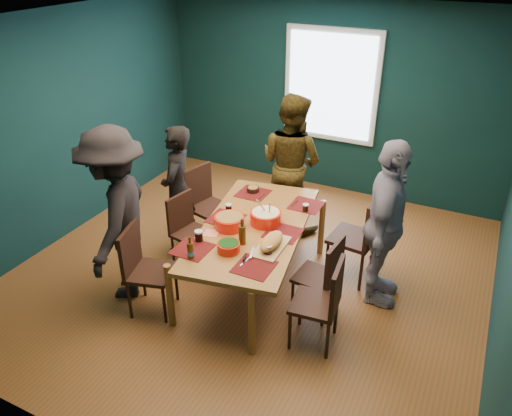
{
  "coord_description": "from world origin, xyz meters",
  "views": [
    {
      "loc": [
        2.09,
        -4.14,
        3.39
      ],
      "look_at": [
        0.16,
        -0.21,
        0.98
      ],
      "focal_mm": 35.0,
      "sensor_mm": 36.0,
      "label": 1
    }
  ],
  "objects": [
    {
      "name": "cola_glass_c",
      "position": [
        0.49,
        0.32,
        0.81
      ],
      "size": [
        0.06,
        0.06,
        0.09
      ],
      "color": "black",
      "rests_on": "dining_table"
    },
    {
      "name": "chair_right_near",
      "position": [
        1.09,
        -0.71,
        0.53
      ],
      "size": [
        0.45,
        0.45,
        0.91
      ],
      "rotation": [
        0.0,
        0.0,
        0.1
      ],
      "color": "black",
      "rests_on": "floor"
    },
    {
      "name": "cola_glass_d",
      "position": [
        -0.24,
        -0.07,
        0.81
      ],
      "size": [
        0.07,
        0.07,
        0.1
      ],
      "color": "black",
      "rests_on": "dining_table"
    },
    {
      "name": "napkin_a",
      "position": [
        0.47,
        -0.18,
        0.76
      ],
      "size": [
        0.2,
        0.2,
        0.0
      ],
      "primitive_type": "cube",
      "rotation": [
        0.0,
        0.0,
        0.54
      ],
      "color": "#FF836B",
      "rests_on": "dining_table"
    },
    {
      "name": "dining_table",
      "position": [
        0.13,
        -0.2,
        0.69
      ],
      "size": [
        1.32,
        2.13,
        0.76
      ],
      "rotation": [
        0.0,
        0.0,
        0.17
      ],
      "color": "#95602C",
      "rests_on": "floor"
    },
    {
      "name": "chair_right_mid",
      "position": [
        0.95,
        -0.31,
        0.51
      ],
      "size": [
        0.43,
        0.43,
        0.87
      ],
      "rotation": [
        0.0,
        0.0,
        -0.09
      ],
      "color": "black",
      "rests_on": "floor"
    },
    {
      "name": "chair_left_mid",
      "position": [
        -0.75,
        -0.14,
        0.5
      ],
      "size": [
        0.45,
        0.45,
        0.86
      ],
      "rotation": [
        0.0,
        0.0,
        -0.19
      ],
      "color": "black",
      "rests_on": "floor"
    },
    {
      "name": "beer_bottle_b",
      "position": [
        0.18,
        -0.55,
        0.86
      ],
      "size": [
        0.07,
        0.07,
        0.27
      ],
      "color": "#42290B",
      "rests_on": "dining_table"
    },
    {
      "name": "napkin_c",
      "position": [
        0.42,
        -0.95,
        0.76
      ],
      "size": [
        0.13,
        0.13,
        0.0
      ],
      "primitive_type": "cube",
      "rotation": [
        0.0,
        0.0,
        0.1
      ],
      "color": "#FF836B",
      "rests_on": "dining_table"
    },
    {
      "name": "person_back",
      "position": [
        -0.04,
        1.19,
        0.88
      ],
      "size": [
        0.99,
        0.85,
        1.76
      ],
      "primitive_type": "imported",
      "rotation": [
        0.0,
        0.0,
        2.91
      ],
      "color": "black",
      "rests_on": "floor"
    },
    {
      "name": "cola_glass_b",
      "position": [
        0.48,
        -0.62,
        0.82
      ],
      "size": [
        0.08,
        0.08,
        0.11
      ],
      "color": "black",
      "rests_on": "dining_table"
    },
    {
      "name": "beer_bottle_a",
      "position": [
        -0.13,
        -0.98,
        0.84
      ],
      "size": [
        0.06,
        0.06,
        0.23
      ],
      "color": "#42290B",
      "rests_on": "dining_table"
    },
    {
      "name": "cutting_board",
      "position": [
        0.46,
        -0.5,
        0.82
      ],
      "size": [
        0.28,
        0.58,
        0.13
      ],
      "rotation": [
        0.0,
        0.0,
        0.02
      ],
      "color": "tan",
      "rests_on": "dining_table"
    },
    {
      "name": "napkin_b",
      "position": [
        -0.19,
        -0.52,
        0.76
      ],
      "size": [
        0.18,
        0.18,
        0.0
      ],
      "primitive_type": "cube",
      "rotation": [
        0.0,
        0.0,
        0.24
      ],
      "color": "#FF836B",
      "rests_on": "dining_table"
    },
    {
      "name": "small_bowl",
      "position": [
        -0.22,
        0.49,
        0.79
      ],
      "size": [
        0.14,
        0.14,
        0.06
      ],
      "color": "black",
      "rests_on": "dining_table"
    },
    {
      "name": "room",
      "position": [
        0.0,
        0.27,
        1.37
      ],
      "size": [
        5.01,
        5.01,
        2.71
      ],
      "color": "#994E2C",
      "rests_on": "ground"
    },
    {
      "name": "chair_left_near",
      "position": [
        -0.7,
        -1.02,
        0.54
      ],
      "size": [
        0.52,
        0.52,
        0.93
      ],
      "rotation": [
        0.0,
        0.0,
        0.27
      ],
      "color": "black",
      "rests_on": "floor"
    },
    {
      "name": "chair_left_far",
      "position": [
        -0.84,
        0.4,
        0.56
      ],
      "size": [
        0.52,
        0.52,
        0.96
      ],
      "rotation": [
        0.0,
        0.0,
        -0.25
      ],
      "color": "black",
      "rests_on": "floor"
    },
    {
      "name": "chair_right_far",
      "position": [
        1.11,
        0.42,
        0.6
      ],
      "size": [
        0.51,
        0.51,
        1.03
      ],
      "rotation": [
        0.0,
        0.0,
        -0.1
      ],
      "color": "black",
      "rests_on": "floor"
    },
    {
      "name": "bowl_salad",
      "position": [
        -0.08,
        -0.34,
        0.83
      ],
      "size": [
        0.31,
        0.31,
        0.13
      ],
      "color": "red",
      "rests_on": "dining_table"
    },
    {
      "name": "cola_glass_a",
      "position": [
        -0.22,
        -0.7,
        0.82
      ],
      "size": [
        0.08,
        0.08,
        0.11
      ],
      "color": "black",
      "rests_on": "dining_table"
    },
    {
      "name": "bowl_herbs",
      "position": [
        0.12,
        -0.72,
        0.81
      ],
      "size": [
        0.22,
        0.22,
        0.1
      ],
      "color": "red",
      "rests_on": "dining_table"
    },
    {
      "name": "person_right",
      "position": [
        1.37,
        0.19,
        0.88
      ],
      "size": [
        0.54,
        1.08,
        1.77
      ],
      "primitive_type": "imported",
      "rotation": [
        0.0,
        0.0,
        1.67
      ],
      "color": "white",
      "rests_on": "floor"
    },
    {
      "name": "bowl_dumpling",
      "position": [
        0.21,
        -0.1,
        0.83
      ],
      "size": [
        0.32,
        0.32,
        0.3
      ],
      "color": "red",
      "rests_on": "dining_table"
    },
    {
      "name": "person_far_left",
      "position": [
        -1.01,
        0.11,
        0.78
      ],
      "size": [
        0.52,
        0.65,
        1.55
      ],
      "primitive_type": "imported",
      "rotation": [
        0.0,
        0.0,
        5.01
      ],
      "color": "black",
      "rests_on": "floor"
    },
    {
      "name": "person_near_left",
      "position": [
        -1.07,
        -0.86,
        0.92
      ],
      "size": [
        1.08,
        1.36,
        1.84
      ],
      "primitive_type": "imported",
      "rotation": [
        0.0,
        0.0,
        5.1
      ],
      "color": "black",
      "rests_on": "floor"
    }
  ]
}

